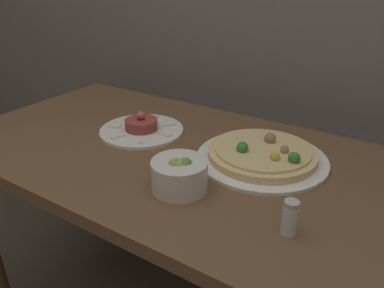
% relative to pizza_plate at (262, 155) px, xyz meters
% --- Properties ---
extents(dining_table, '(1.46, 0.69, 0.73)m').
position_rel_pizza_plate_xyz_m(dining_table, '(-0.15, -0.08, -0.12)').
color(dining_table, brown).
rests_on(dining_table, ground_plane).
extents(pizza_plate, '(0.34, 0.34, 0.06)m').
position_rel_pizza_plate_xyz_m(pizza_plate, '(0.00, 0.00, 0.00)').
color(pizza_plate, white).
rests_on(pizza_plate, dining_table).
extents(tartare_plate, '(0.25, 0.25, 0.07)m').
position_rel_pizza_plate_xyz_m(tartare_plate, '(-0.38, -0.03, -0.00)').
color(tartare_plate, white).
rests_on(tartare_plate, dining_table).
extents(small_bowl, '(0.13, 0.13, 0.08)m').
position_rel_pizza_plate_xyz_m(small_bowl, '(-0.10, -0.23, 0.02)').
color(small_bowl, silver).
rests_on(small_bowl, dining_table).
extents(salt_shaker, '(0.03, 0.03, 0.07)m').
position_rel_pizza_plate_xyz_m(salt_shaker, '(0.16, -0.24, 0.02)').
color(salt_shaker, silver).
rests_on(salt_shaker, dining_table).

